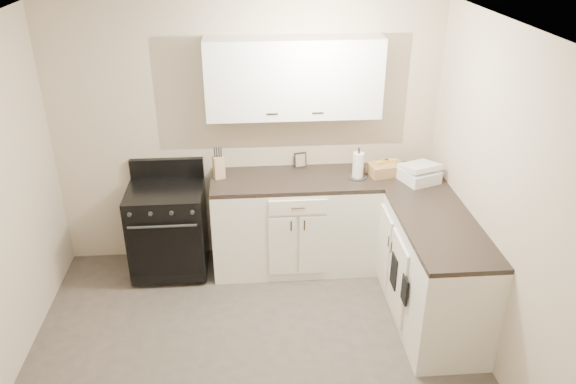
{
  "coord_description": "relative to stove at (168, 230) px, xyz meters",
  "views": [
    {
      "loc": [
        -0.01,
        -3.17,
        3.14
      ],
      "look_at": [
        0.31,
        0.85,
        1.12
      ],
      "focal_mm": 35.0,
      "sensor_mm": 36.0,
      "label": 1
    }
  ],
  "objects": [
    {
      "name": "oven_mitt_far",
      "position": [
        1.95,
        -0.86,
        0.01
      ],
      "size": [
        0.02,
        0.17,
        0.29
      ],
      "primitive_type": "cube",
      "color": "black",
      "rests_on": "base_cabinets_right"
    },
    {
      "name": "wall_back",
      "position": [
        0.77,
        0.32,
        0.79
      ],
      "size": [
        3.6,
        0.0,
        3.6
      ],
      "primitive_type": "plane",
      "rotation": [
        1.57,
        0.0,
        0.0
      ],
      "color": "beige",
      "rests_on": "ground"
    },
    {
      "name": "base_cabinets_back",
      "position": [
        1.2,
        0.02,
        -0.01
      ],
      "size": [
        1.55,
        0.6,
        0.9
      ],
      "primitive_type": "cube",
      "color": "white",
      "rests_on": "floor"
    },
    {
      "name": "picture_frame",
      "position": [
        1.27,
        0.27,
        0.55
      ],
      "size": [
        0.12,
        0.06,
        0.15
      ],
      "primitive_type": "cube",
      "rotation": [
        -0.14,
        0.0,
        0.21
      ],
      "color": "black",
      "rests_on": "countertop_back"
    },
    {
      "name": "soap_bottle",
      "position": [
        1.76,
        -0.0,
        0.56
      ],
      "size": [
        0.06,
        0.06,
        0.16
      ],
      "primitive_type": "cylinder",
      "rotation": [
        0.0,
        0.0,
        -0.05
      ],
      "color": "#3A9858",
      "rests_on": "countertop_back"
    },
    {
      "name": "ceiling",
      "position": [
        0.77,
        -1.48,
        2.04
      ],
      "size": [
        3.6,
        3.6,
        0.0
      ],
      "primitive_type": "plane",
      "color": "white",
      "rests_on": "wall_back"
    },
    {
      "name": "countertop_back",
      "position": [
        1.2,
        0.02,
        0.46
      ],
      "size": [
        1.55,
        0.6,
        0.04
      ],
      "primitive_type": "cube",
      "color": "black",
      "rests_on": "base_cabinets_back"
    },
    {
      "name": "wicker_basket",
      "position": [
        2.05,
        0.05,
        0.53
      ],
      "size": [
        0.35,
        0.27,
        0.11
      ],
      "primitive_type": "cube",
      "rotation": [
        0.0,
        0.0,
        0.2
      ],
      "color": "#A8804F",
      "rests_on": "countertop_right"
    },
    {
      "name": "stove",
      "position": [
        0.0,
        0.0,
        0.0
      ],
      "size": [
        0.69,
        0.59,
        0.84
      ],
      "primitive_type": "cube",
      "color": "black",
      "rests_on": "floor"
    },
    {
      "name": "floor",
      "position": [
        0.77,
        -1.48,
        -0.46
      ],
      "size": [
        3.6,
        3.6,
        0.0
      ],
      "primitive_type": "plane",
      "color": "#473F38",
      "rests_on": "ground"
    },
    {
      "name": "countertop_right",
      "position": [
        2.27,
        -0.63,
        0.46
      ],
      "size": [
        0.6,
        1.9,
        0.04
      ],
      "primitive_type": "cube",
      "color": "black",
      "rests_on": "base_cabinets_right"
    },
    {
      "name": "oven_mitt_near",
      "position": [
        1.95,
        -1.17,
        0.05
      ],
      "size": [
        0.02,
        0.13,
        0.23
      ],
      "primitive_type": "cube",
      "color": "black",
      "rests_on": "base_cabinets_right"
    },
    {
      "name": "countertop_grill",
      "position": [
        2.32,
        -0.13,
        0.54
      ],
      "size": [
        0.38,
        0.37,
        0.11
      ],
      "primitive_type": "cube",
      "rotation": [
        0.0,
        0.0,
        0.36
      ],
      "color": "white",
      "rests_on": "countertop_right"
    },
    {
      "name": "knife_block",
      "position": [
        0.5,
        0.09,
        0.59
      ],
      "size": [
        0.12,
        0.11,
        0.21
      ],
      "primitive_type": "cube",
      "rotation": [
        0.0,
        0.0,
        0.32
      ],
      "color": "tan",
      "rests_on": "countertop_back"
    },
    {
      "name": "upper_cabinets",
      "position": [
        1.2,
        0.18,
        1.38
      ],
      "size": [
        1.55,
        0.3,
        0.7
      ],
      "primitive_type": "cube",
      "color": "white",
      "rests_on": "wall_back"
    },
    {
      "name": "paper_towel",
      "position": [
        1.78,
        -0.01,
        0.6
      ],
      "size": [
        0.12,
        0.12,
        0.24
      ],
      "primitive_type": "cylinder",
      "rotation": [
        0.0,
        0.0,
        0.22
      ],
      "color": "white",
      "rests_on": "countertop_back"
    },
    {
      "name": "wall_right",
      "position": [
        2.57,
        -1.48,
        0.79
      ],
      "size": [
        0.0,
        3.6,
        3.6
      ],
      "primitive_type": "plane",
      "rotation": [
        1.57,
        0.0,
        -1.57
      ],
      "color": "beige",
      "rests_on": "ground"
    },
    {
      "name": "base_cabinets_right",
      "position": [
        2.27,
        -0.63,
        -0.01
      ],
      "size": [
        0.6,
        1.9,
        0.9
      ],
      "primitive_type": "cube",
      "color": "white",
      "rests_on": "floor"
    }
  ]
}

